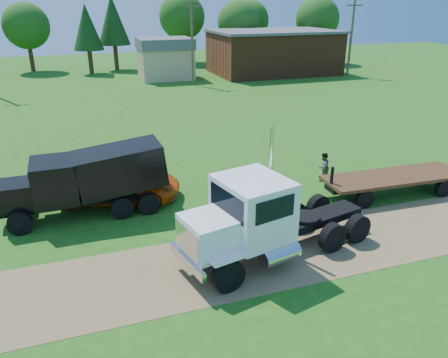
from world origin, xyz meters
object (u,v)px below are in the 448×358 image
object	(u,v)px
white_semi_tractor	(255,220)
spectator_a	(221,240)
black_dump_truck	(91,178)
orange_pickup	(119,184)
flatbed_trailer	(394,180)

from	to	relation	value
white_semi_tractor	spectator_a	size ratio (longest dim) A/B	4.33
black_dump_truck	orange_pickup	bearing A→B (deg)	40.90
orange_pickup	spectator_a	world-z (taller)	spectator_a
spectator_a	white_semi_tractor	bearing A→B (deg)	-31.31
white_semi_tractor	spectator_a	xyz separation A→B (m)	(-1.19, 0.16, -0.69)
white_semi_tractor	orange_pickup	distance (m)	8.02
flatbed_trailer	spectator_a	world-z (taller)	spectator_a
black_dump_truck	spectator_a	distance (m)	6.96
white_semi_tractor	black_dump_truck	distance (m)	7.79
white_semi_tractor	black_dump_truck	size ratio (longest dim) A/B	1.13
black_dump_truck	flatbed_trailer	xyz separation A→B (m)	(13.85, -2.60, -0.92)
white_semi_tractor	spectator_a	world-z (taller)	white_semi_tractor
orange_pickup	spectator_a	bearing A→B (deg)	-140.15
black_dump_truck	orange_pickup	xyz separation A→B (m)	(1.25, 1.14, -0.90)
black_dump_truck	orange_pickup	world-z (taller)	black_dump_truck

